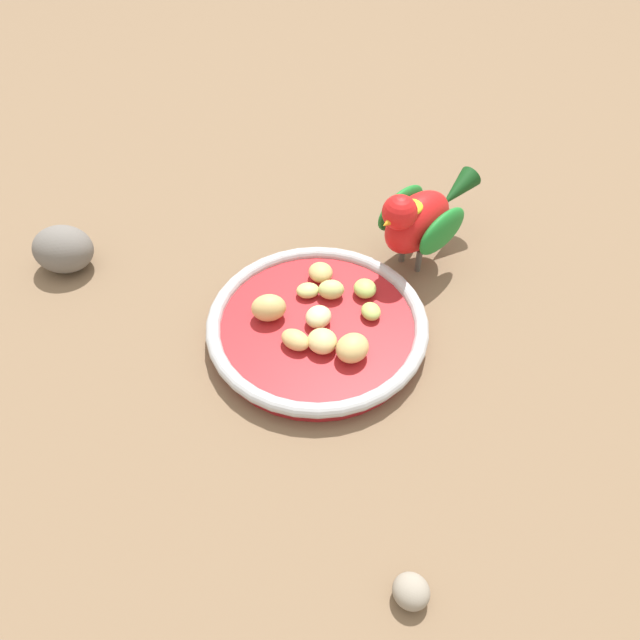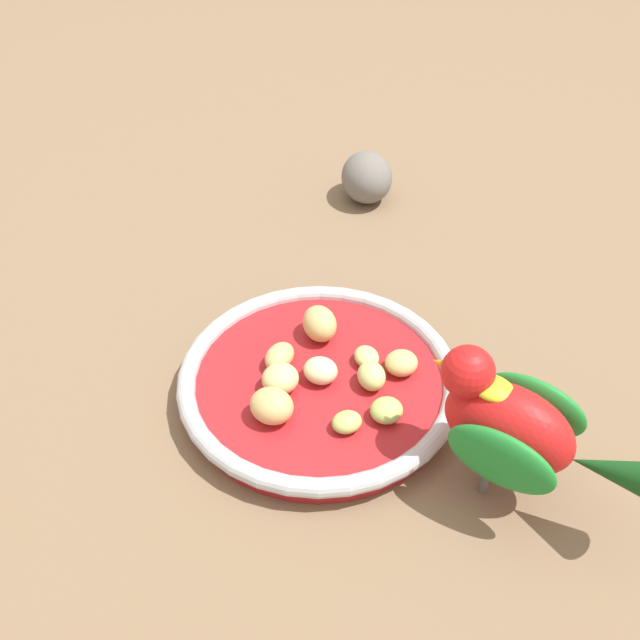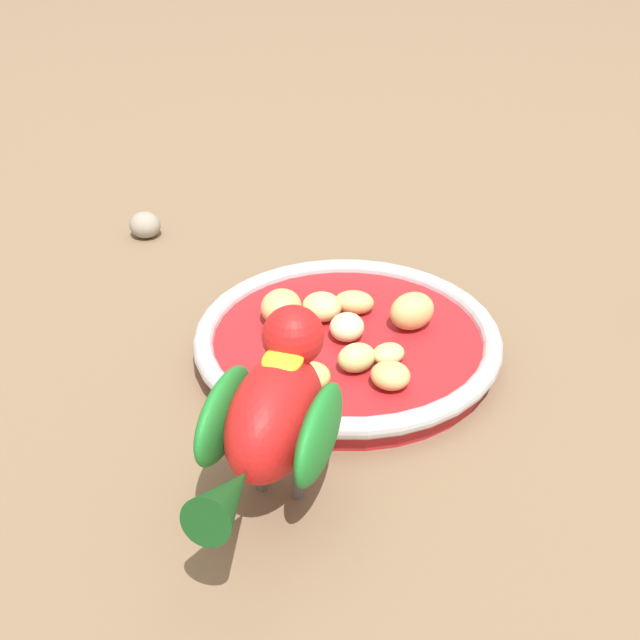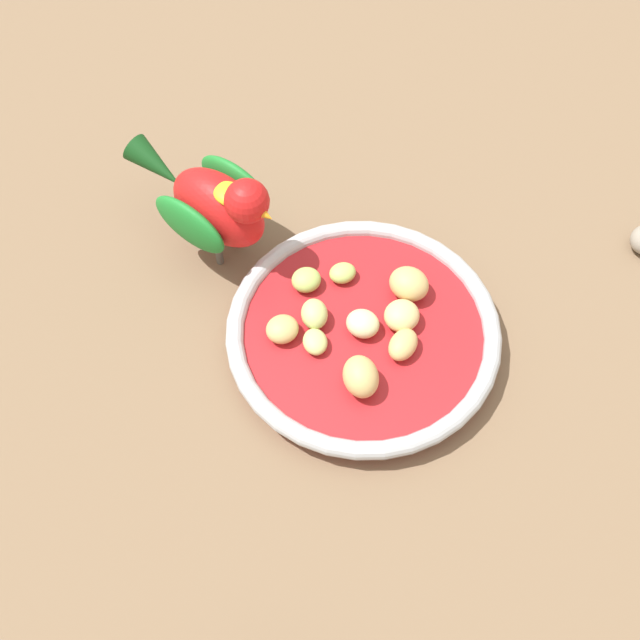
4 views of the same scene
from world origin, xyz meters
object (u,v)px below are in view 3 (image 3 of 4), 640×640
at_px(apple_piece_2, 354,302).
at_px(apple_piece_7, 357,358).
at_px(apple_piece_9, 286,356).
at_px(pebble_0, 145,225).
at_px(feeding_bowl, 347,343).
at_px(apple_piece_0, 281,307).
at_px(apple_piece_6, 347,327).
at_px(apple_piece_4, 313,376).
at_px(apple_piece_1, 412,311).
at_px(apple_piece_3, 388,354).
at_px(apple_piece_5, 322,307).
at_px(parrot, 273,415).
at_px(apple_piece_8, 390,375).

relative_size(apple_piece_2, apple_piece_7, 1.12).
relative_size(apple_piece_9, pebble_0, 0.78).
distance_m(feeding_bowl, apple_piece_2, 0.04).
relative_size(apple_piece_0, pebble_0, 1.16).
relative_size(apple_piece_0, apple_piece_2, 1.12).
bearing_deg(feeding_bowl, pebble_0, 149.66).
bearing_deg(apple_piece_6, apple_piece_4, -95.29).
height_order(feeding_bowl, apple_piece_1, apple_piece_1).
bearing_deg(apple_piece_3, feeding_bowl, 148.41).
bearing_deg(apple_piece_5, parrot, -81.66).
relative_size(apple_piece_5, apple_piece_9, 1.29).
height_order(apple_piece_0, apple_piece_1, apple_piece_1).
height_order(apple_piece_5, pebble_0, apple_piece_5).
relative_size(apple_piece_4, parrot, 0.16).
height_order(feeding_bowl, apple_piece_2, apple_piece_2).
bearing_deg(apple_piece_7, apple_piece_3, 40.07).
height_order(apple_piece_1, apple_piece_6, apple_piece_1).
distance_m(apple_piece_7, parrot, 0.13).
xyz_separation_m(apple_piece_3, pebble_0, (-0.29, 0.17, -0.01)).
distance_m(apple_piece_7, apple_piece_8, 0.03).
relative_size(apple_piece_7, parrot, 0.17).
xyz_separation_m(apple_piece_2, apple_piece_9, (-0.03, -0.09, -0.00)).
distance_m(feeding_bowl, apple_piece_7, 0.05).
xyz_separation_m(apple_piece_7, apple_piece_9, (-0.05, -0.01, -0.00)).
xyz_separation_m(apple_piece_3, parrot, (-0.04, -0.14, 0.04)).
relative_size(feeding_bowl, pebble_0, 7.68).
distance_m(apple_piece_2, apple_piece_5, 0.03).
relative_size(apple_piece_3, apple_piece_8, 0.89).
bearing_deg(pebble_0, apple_piece_3, -30.51).
distance_m(feeding_bowl, apple_piece_8, 0.07).
height_order(feeding_bowl, apple_piece_7, apple_piece_7).
height_order(apple_piece_3, pebble_0, apple_piece_3).
xyz_separation_m(apple_piece_3, apple_piece_8, (0.01, -0.03, 0.00)).
bearing_deg(apple_piece_3, apple_piece_7, -139.93).
bearing_deg(feeding_bowl, apple_piece_2, 97.83).
bearing_deg(apple_piece_6, apple_piece_3, -29.79).
bearing_deg(parrot, apple_piece_7, -8.50).
height_order(apple_piece_1, apple_piece_5, apple_piece_1).
height_order(apple_piece_1, apple_piece_3, apple_piece_1).
bearing_deg(feeding_bowl, apple_piece_7, -65.74).
bearing_deg(apple_piece_3, apple_piece_6, 150.21).
bearing_deg(apple_piece_0, apple_piece_2, 30.75).
xyz_separation_m(apple_piece_0, apple_piece_5, (0.03, 0.01, -0.00)).
xyz_separation_m(apple_piece_0, apple_piece_1, (0.10, 0.02, 0.00)).
relative_size(apple_piece_1, parrot, 0.22).
bearing_deg(apple_piece_4, apple_piece_3, 45.73).
height_order(feeding_bowl, apple_piece_9, apple_piece_9).
bearing_deg(feeding_bowl, apple_piece_1, 33.78).
xyz_separation_m(apple_piece_2, apple_piece_4, (-0.00, -0.11, -0.00)).
xyz_separation_m(apple_piece_4, apple_piece_7, (0.02, 0.03, 0.00)).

